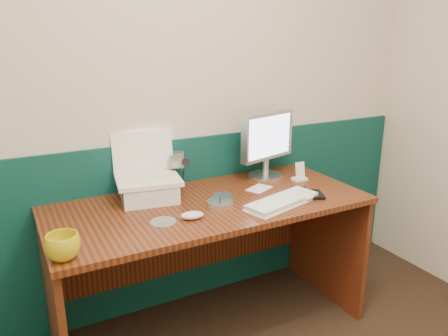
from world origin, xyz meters
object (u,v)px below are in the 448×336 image
laptop (147,157)px  keyboard (282,202)px  desk (211,268)px  mug (63,247)px  monitor (266,146)px  camcorder (178,171)px

laptop → keyboard: size_ratio=0.77×
desk → mug: 0.89m
monitor → mug: (-1.20, -0.47, -0.14)m
desk → camcorder: size_ratio=7.97×
keyboard → desk: bearing=132.5°
desk → laptop: 0.68m
keyboard → camcorder: (-0.37, 0.45, 0.09)m
laptop → mug: bearing=-128.5°
laptop → camcorder: (0.19, 0.09, -0.13)m
mug → camcorder: (0.67, 0.53, 0.05)m
mug → monitor: bearing=21.4°
monitor → camcorder: 0.54m
desk → laptop: laptop is taller
monitor → mug: size_ratio=2.98×
laptop → mug: 0.67m
desk → monitor: size_ratio=4.19×
laptop → keyboard: (0.56, -0.36, -0.21)m
monitor → camcorder: monitor is taller
monitor → mug: 1.30m
desk → monitor: monitor is taller
laptop → camcorder: laptop is taller
desk → laptop: bearing=146.7°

